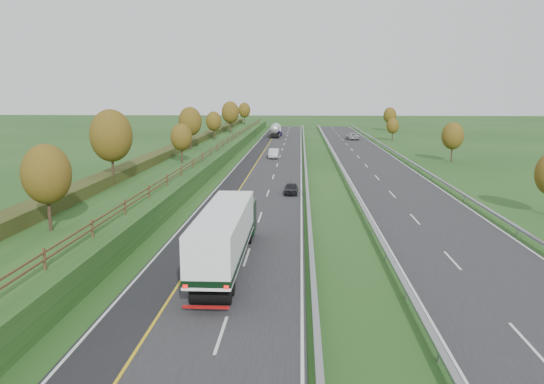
# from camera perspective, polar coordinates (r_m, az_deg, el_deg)

# --- Properties ---
(ground) EXTENTS (400.00, 400.00, 0.00)m
(ground) POSITION_cam_1_polar(r_m,az_deg,el_deg) (79.87, 5.28, 2.46)
(ground) COLOR #1E4318
(ground) RESTS_ON ground
(near_carriageway) EXTENTS (10.50, 200.00, 0.04)m
(near_carriageway) POSITION_cam_1_polar(r_m,az_deg,el_deg) (84.90, -0.26, 2.99)
(near_carriageway) COLOR #252527
(near_carriageway) RESTS_ON ground
(far_carriageway) EXTENTS (10.50, 200.00, 0.04)m
(far_carriageway) POSITION_cam_1_polar(r_m,az_deg,el_deg) (85.55, 10.86, 2.86)
(far_carriageway) COLOR #252527
(far_carriageway) RESTS_ON ground
(hard_shoulder) EXTENTS (3.00, 200.00, 0.04)m
(hard_shoulder) POSITION_cam_1_polar(r_m,az_deg,el_deg) (85.20, -2.78, 3.01)
(hard_shoulder) COLOR black
(hard_shoulder) RESTS_ON ground
(lane_markings) EXTENTS (26.75, 200.00, 0.01)m
(lane_markings) POSITION_cam_1_polar(r_m,az_deg,el_deg) (84.65, 4.07, 2.96)
(lane_markings) COLOR silver
(lane_markings) RESTS_ON near_carriageway
(embankment_left) EXTENTS (12.00, 200.00, 2.00)m
(embankment_left) POSITION_cam_1_polar(r_m,az_deg,el_deg) (86.50, -8.91, 3.66)
(embankment_left) COLOR #1E4318
(embankment_left) RESTS_ON ground
(hedge_left) EXTENTS (2.20, 180.00, 1.10)m
(hedge_left) POSITION_cam_1_polar(r_m,az_deg,el_deg) (86.77, -10.23, 4.67)
(hedge_left) COLOR #2E3A17
(hedge_left) RESTS_ON embankment_left
(fence_left) EXTENTS (0.12, 189.06, 1.20)m
(fence_left) POSITION_cam_1_polar(r_m,az_deg,el_deg) (85.10, -6.02, 4.79)
(fence_left) COLOR #422B19
(fence_left) RESTS_ON embankment_left
(median_barrier_near) EXTENTS (0.32, 200.00, 0.71)m
(median_barrier_near) POSITION_cam_1_polar(r_m,az_deg,el_deg) (84.69, 3.60, 3.36)
(median_barrier_near) COLOR gray
(median_barrier_near) RESTS_ON ground
(median_barrier_far) EXTENTS (0.32, 200.00, 0.71)m
(median_barrier_far) POSITION_cam_1_polar(r_m,az_deg,el_deg) (84.89, 7.05, 3.32)
(median_barrier_far) COLOR gray
(median_barrier_far) RESTS_ON ground
(outer_barrier_far) EXTENTS (0.32, 200.00, 0.71)m
(outer_barrier_far) POSITION_cam_1_polar(r_m,az_deg,el_deg) (86.46, 14.69, 3.18)
(outer_barrier_far) COLOR gray
(outer_barrier_far) RESTS_ON ground
(trees_left) EXTENTS (6.64, 164.30, 7.66)m
(trees_left) POSITION_cam_1_polar(r_m,az_deg,el_deg) (82.68, -9.25, 7.07)
(trees_left) COLOR #2D2116
(trees_left) RESTS_ON embankment_left
(trees_far) EXTENTS (8.45, 118.60, 7.12)m
(trees_far) POSITION_cam_1_polar(r_m,az_deg,el_deg) (116.15, 15.55, 6.74)
(trees_far) COLOR #2D2116
(trees_far) RESTS_ON ground
(box_lorry) EXTENTS (2.58, 16.28, 4.06)m
(box_lorry) POSITION_cam_1_polar(r_m,az_deg,el_deg) (34.33, -4.94, -4.40)
(box_lorry) COLOR black
(box_lorry) RESTS_ON near_carriageway
(road_tanker) EXTENTS (2.40, 11.22, 3.46)m
(road_tanker) POSITION_cam_1_polar(r_m,az_deg,el_deg) (139.52, 0.39, 6.71)
(road_tanker) COLOR silver
(road_tanker) RESTS_ON near_carriageway
(car_dark_near) EXTENTS (1.57, 3.75, 1.27)m
(car_dark_near) POSITION_cam_1_polar(r_m,az_deg,el_deg) (59.68, 2.05, 0.41)
(car_dark_near) COLOR black
(car_dark_near) RESTS_ON near_carriageway
(car_silver_mid) EXTENTS (1.78, 4.94, 1.62)m
(car_silver_mid) POSITION_cam_1_polar(r_m,az_deg,el_deg) (93.28, 0.21, 4.19)
(car_silver_mid) COLOR silver
(car_silver_mid) RESTS_ON near_carriageway
(car_small_far) EXTENTS (2.14, 4.80, 1.37)m
(car_small_far) POSITION_cam_1_polar(r_m,az_deg,el_deg) (142.99, 0.67, 6.34)
(car_small_far) COLOR #181644
(car_small_far) RESTS_ON near_carriageway
(car_oncoming) EXTENTS (3.28, 5.97, 1.58)m
(car_oncoming) POSITION_cam_1_polar(r_m,az_deg,el_deg) (132.48, 8.61, 5.94)
(car_oncoming) COLOR #B4B4B9
(car_oncoming) RESTS_ON far_carriageway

